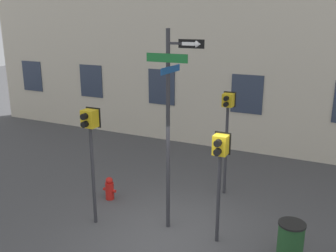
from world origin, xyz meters
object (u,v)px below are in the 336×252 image
at_px(pedestrian_signal_left, 90,135).
at_px(trash_bin, 290,242).
at_px(pedestrian_signal_across, 227,118).
at_px(street_sign_pole, 170,117).
at_px(fire_hydrant, 110,189).
at_px(pedestrian_signal_right, 220,159).

bearing_deg(pedestrian_signal_left, trash_bin, 5.90).
height_order(pedestrian_signal_across, trash_bin, pedestrian_signal_across).
relative_size(pedestrian_signal_across, trash_bin, 3.33).
xyz_separation_m(street_sign_pole, fire_hydrant, (-2.12, 0.60, -2.41)).
height_order(street_sign_pole, trash_bin, street_sign_pole).
bearing_deg(fire_hydrant, street_sign_pole, -15.69).
bearing_deg(street_sign_pole, trash_bin, -2.56).
relative_size(pedestrian_signal_left, trash_bin, 3.26).
bearing_deg(pedestrian_signal_right, pedestrian_signal_across, 103.73).
bearing_deg(fire_hydrant, pedestrian_signal_right, -11.36).
distance_m(pedestrian_signal_left, fire_hydrant, 2.29).
distance_m(pedestrian_signal_left, pedestrian_signal_across, 3.72).
bearing_deg(trash_bin, pedestrian_signal_across, 131.31).
bearing_deg(street_sign_pole, pedestrian_signal_left, -161.40).
xyz_separation_m(pedestrian_signal_left, fire_hydrant, (-0.38, 1.18, -1.93)).
bearing_deg(trash_bin, street_sign_pole, 177.44).
distance_m(street_sign_pole, trash_bin, 3.56).
relative_size(pedestrian_signal_right, trash_bin, 2.87).
height_order(pedestrian_signal_left, fire_hydrant, pedestrian_signal_left).
bearing_deg(pedestrian_signal_across, pedestrian_signal_right, -76.27).
bearing_deg(pedestrian_signal_across, street_sign_pole, -104.40).
bearing_deg(trash_bin, pedestrian_signal_right, 177.97).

